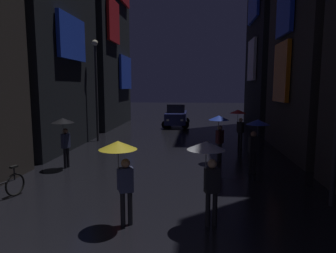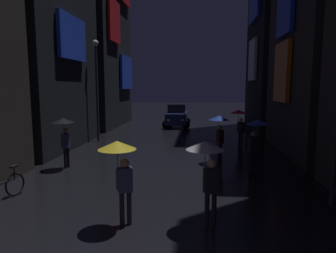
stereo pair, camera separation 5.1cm
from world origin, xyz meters
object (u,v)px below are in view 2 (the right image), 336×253
pedestrian_foreground_left_red (239,118)px  pedestrian_far_right_black (64,129)px  pedestrian_midstreet_centre_clear (207,160)px  pedestrian_foreground_right_blue (256,131)px  pedestrian_near_crossing_blue (219,126)px  pedestrian_midstreet_left_yellow (120,159)px  bicycle_parked_at_storefront (0,189)px  streetlamp_left_far (97,80)px  car_distant (177,116)px

pedestrian_foreground_left_red → pedestrian_far_right_black: size_ratio=1.00×
pedestrian_midstreet_centre_clear → pedestrian_far_right_black: size_ratio=1.00×
pedestrian_foreground_left_red → pedestrian_midstreet_centre_clear: bearing=-101.8°
pedestrian_foreground_right_blue → pedestrian_midstreet_centre_clear: size_ratio=1.00×
pedestrian_near_crossing_blue → pedestrian_midstreet_centre_clear: 6.36m
pedestrian_midstreet_left_yellow → bicycle_parked_at_storefront: pedestrian_midstreet_left_yellow is taller
pedestrian_midstreet_centre_clear → pedestrian_midstreet_left_yellow: (-2.06, -0.16, 0.00)m
pedestrian_near_crossing_blue → pedestrian_midstreet_centre_clear: size_ratio=1.00×
pedestrian_midstreet_centre_clear → streetlamp_left_far: bearing=120.2°
pedestrian_foreground_right_blue → pedestrian_near_crossing_blue: 2.02m
bicycle_parked_at_storefront → car_distant: bearing=76.9°
pedestrian_far_right_black → pedestrian_foreground_left_red: bearing=33.2°
pedestrian_midstreet_left_yellow → car_distant: pedestrian_midstreet_left_yellow is taller
pedestrian_midstreet_left_yellow → streetlamp_left_far: 12.20m
pedestrian_far_right_black → pedestrian_midstreet_left_yellow: size_ratio=1.00×
pedestrian_near_crossing_blue → pedestrian_midstreet_left_yellow: (-2.77, -6.49, 0.00)m
pedestrian_far_right_black → pedestrian_midstreet_left_yellow: (3.61, -4.86, 0.00)m
pedestrian_near_crossing_blue → pedestrian_far_right_black: (-6.39, -1.63, 0.00)m
pedestrian_foreground_right_blue → streetlamp_left_far: 10.71m
pedestrian_midstreet_left_yellow → pedestrian_near_crossing_blue: bearing=66.9°
pedestrian_foreground_right_blue → streetlamp_left_far: streetlamp_left_far is taller
pedestrian_far_right_black → pedestrian_midstreet_left_yellow: same height
pedestrian_midstreet_left_yellow → car_distant: 18.54m
pedestrian_foreground_left_red → pedestrian_near_crossing_blue: same height
pedestrian_midstreet_centre_clear → pedestrian_midstreet_left_yellow: size_ratio=1.00×
pedestrian_foreground_left_red → streetlamp_left_far: size_ratio=0.34×
pedestrian_midstreet_left_yellow → bicycle_parked_at_storefront: (-3.95, 1.19, -1.28)m
pedestrian_foreground_right_blue → pedestrian_near_crossing_blue: same height
pedestrian_midstreet_left_yellow → pedestrian_foreground_left_red: bearing=67.6°
pedestrian_far_right_black → bicycle_parked_at_storefront: bearing=-95.3°
pedestrian_midstreet_centre_clear → bicycle_parked_at_storefront: (-6.01, 1.02, -1.28)m
pedestrian_midstreet_left_yellow → streetlamp_left_far: size_ratio=0.34×
pedestrian_near_crossing_blue → car_distant: pedestrian_near_crossing_blue is taller
pedestrian_midstreet_centre_clear → bicycle_parked_at_storefront: pedestrian_midstreet_centre_clear is taller
pedestrian_near_crossing_blue → bicycle_parked_at_storefront: bearing=-141.8°
pedestrian_foreground_right_blue → pedestrian_far_right_black: bearing=-179.3°
car_distant → streetlamp_left_far: size_ratio=0.68×
pedestrian_foreground_right_blue → streetlamp_left_far: size_ratio=0.34×
bicycle_parked_at_storefront → pedestrian_foreground_right_blue: bearing=25.1°
pedestrian_far_right_black → bicycle_parked_at_storefront: (-0.34, -3.67, -1.28)m
pedestrian_midstreet_centre_clear → car_distant: size_ratio=0.51×
pedestrian_midstreet_left_yellow → car_distant: bearing=89.8°
pedestrian_near_crossing_blue → pedestrian_midstreet_left_yellow: 7.06m
pedestrian_foreground_left_red → pedestrian_far_right_black: (-7.70, -5.04, 0.00)m
pedestrian_midstreet_centre_clear → pedestrian_midstreet_left_yellow: same height
pedestrian_foreground_right_blue → pedestrian_midstreet_left_yellow: 6.42m
pedestrian_far_right_black → bicycle_parked_at_storefront: pedestrian_far_right_black is taller
pedestrian_foreground_right_blue → pedestrian_near_crossing_blue: size_ratio=1.00×
streetlamp_left_far → pedestrian_midstreet_left_yellow: bearing=-68.7°
pedestrian_foreground_left_red → pedestrian_midstreet_centre_clear: 9.95m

